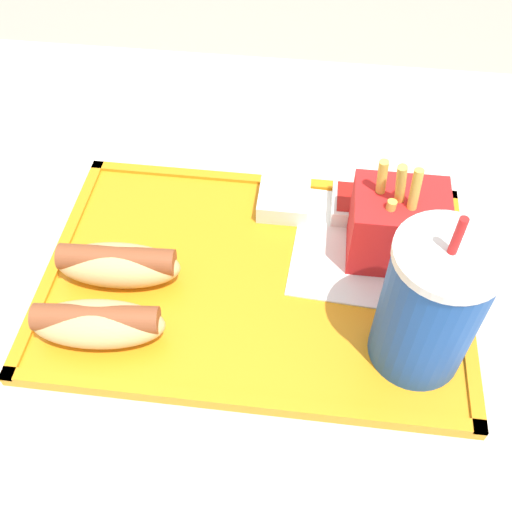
# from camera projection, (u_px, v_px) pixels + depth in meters

# --- Properties ---
(dining_table) EXTENTS (1.46, 0.85, 0.76)m
(dining_table) POSITION_uv_depth(u_px,v_px,m) (267.00, 449.00, 0.88)
(dining_table) COLOR beige
(dining_table) RESTS_ON ground_plane
(food_tray) EXTENTS (0.42, 0.28, 0.01)m
(food_tray) POSITION_uv_depth(u_px,v_px,m) (256.00, 278.00, 0.60)
(food_tray) COLOR orange
(food_tray) RESTS_ON dining_table
(paper_napkin) EXTENTS (0.19, 0.16, 0.00)m
(paper_napkin) POSITION_uv_depth(u_px,v_px,m) (380.00, 249.00, 0.62)
(paper_napkin) COLOR white
(paper_napkin) RESTS_ON food_tray
(soda_cup) EXTENTS (0.09, 0.09, 0.17)m
(soda_cup) POSITION_uv_depth(u_px,v_px,m) (430.00, 306.00, 0.49)
(soda_cup) COLOR #194CA5
(soda_cup) RESTS_ON food_tray
(hot_dog_far) EXTENTS (0.12, 0.06, 0.04)m
(hot_dog_far) POSITION_uv_depth(u_px,v_px,m) (98.00, 323.00, 0.53)
(hot_dog_far) COLOR #DBB270
(hot_dog_far) RESTS_ON food_tray
(hot_dog_near) EXTENTS (0.12, 0.05, 0.04)m
(hot_dog_near) POSITION_uv_depth(u_px,v_px,m) (117.00, 266.00, 0.57)
(hot_dog_near) COLOR #DBB270
(hot_dog_near) RESTS_ON food_tray
(fries_carton) EXTENTS (0.09, 0.07, 0.12)m
(fries_carton) POSITION_uv_depth(u_px,v_px,m) (397.00, 226.00, 0.58)
(fries_carton) COLOR red
(fries_carton) RESTS_ON food_tray
(sauce_cup_mayo) EXTENTS (0.05, 0.05, 0.02)m
(sauce_cup_mayo) POSITION_uv_depth(u_px,v_px,m) (283.00, 200.00, 0.65)
(sauce_cup_mayo) COLOR silver
(sauce_cup_mayo) RESTS_ON food_tray
(sauce_cup_ketchup) EXTENTS (0.05, 0.05, 0.02)m
(sauce_cup_ketchup) POSITION_uv_depth(u_px,v_px,m) (357.00, 204.00, 0.64)
(sauce_cup_ketchup) COLOR silver
(sauce_cup_ketchup) RESTS_ON food_tray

